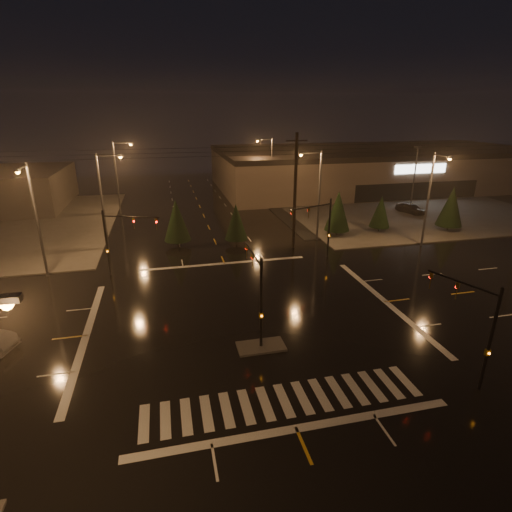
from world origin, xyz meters
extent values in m
plane|color=black|center=(0.00, 0.00, 0.00)|extent=(140.00, 140.00, 0.00)
cube|color=#413E3A|center=(30.00, 30.00, 0.06)|extent=(36.00, 36.00, 0.12)
cube|color=#413E3A|center=(0.00, -4.00, 0.07)|extent=(3.00, 1.60, 0.15)
cube|color=beige|center=(0.00, -9.00, 0.01)|extent=(15.00, 2.60, 0.01)
cube|color=beige|center=(0.00, -11.00, 0.01)|extent=(16.00, 0.50, 0.01)
cube|color=beige|center=(0.00, 11.00, 0.01)|extent=(16.00, 0.50, 0.01)
cube|color=black|center=(35.00, 28.00, 0.04)|extent=(50.00, 24.00, 0.08)
cube|color=brown|center=(35.00, 46.00, 3.50)|extent=(60.00, 28.00, 7.00)
cube|color=black|center=(35.00, 46.00, 6.80)|extent=(60.20, 28.20, 0.80)
cube|color=white|center=(35.00, 31.90, 5.20)|extent=(9.00, 0.20, 1.40)
cube|color=black|center=(35.00, 31.95, 1.60)|extent=(22.00, 0.15, 2.80)
cylinder|color=black|center=(0.00, -4.00, 3.00)|extent=(0.18, 0.18, 6.00)
cylinder|color=black|center=(0.00, -1.75, 5.50)|extent=(0.12, 4.50, 0.12)
imported|color=#594707|center=(0.00, 0.27, 5.45)|extent=(0.16, 0.20, 1.00)
cube|color=#594707|center=(0.00, -4.00, 2.30)|extent=(0.25, 0.18, 0.35)
cylinder|color=black|center=(10.50, 10.50, 3.00)|extent=(0.18, 0.18, 6.00)
cylinder|color=black|center=(8.15, 9.64, 5.50)|extent=(4.74, 1.82, 0.12)
imported|color=#594707|center=(6.04, 8.88, 5.45)|extent=(0.24, 0.22, 1.00)
cube|color=#594707|center=(10.50, 10.50, 2.30)|extent=(0.25, 0.18, 0.35)
cylinder|color=black|center=(-10.50, 10.50, 3.00)|extent=(0.18, 0.18, 6.00)
cylinder|color=black|center=(-8.15, 9.64, 5.50)|extent=(4.74, 1.82, 0.12)
imported|color=#594707|center=(-6.04, 8.88, 5.45)|extent=(0.24, 0.22, 1.00)
cube|color=#594707|center=(-10.50, 10.50, 2.30)|extent=(0.25, 0.18, 0.35)
cylinder|color=black|center=(10.50, -10.50, 3.00)|extent=(0.18, 0.18, 6.00)
cylinder|color=black|center=(9.82, -8.62, 5.50)|extent=(1.48, 3.80, 0.12)
imported|color=#594707|center=(9.20, -6.93, 5.45)|extent=(0.22, 0.24, 1.00)
cube|color=#594707|center=(10.50, -10.50, 2.30)|extent=(0.25, 0.18, 0.35)
cube|color=#38383A|center=(-9.20, -15.00, 9.75)|extent=(0.70, 0.30, 0.18)
sphere|color=orange|center=(-9.20, -15.00, 9.62)|extent=(0.32, 0.32, 0.32)
cylinder|color=#38383A|center=(-11.50, 18.00, 5.00)|extent=(0.24, 0.24, 10.00)
cylinder|color=#38383A|center=(-10.30, 18.00, 9.80)|extent=(2.40, 0.14, 0.14)
cube|color=#38383A|center=(-9.20, 18.00, 9.75)|extent=(0.70, 0.30, 0.18)
sphere|color=orange|center=(-9.20, 18.00, 9.62)|extent=(0.32, 0.32, 0.32)
cylinder|color=#38383A|center=(-11.50, 34.00, 5.00)|extent=(0.24, 0.24, 10.00)
cylinder|color=#38383A|center=(-10.30, 34.00, 9.80)|extent=(2.40, 0.14, 0.14)
cube|color=#38383A|center=(-9.20, 34.00, 9.75)|extent=(0.70, 0.30, 0.18)
sphere|color=orange|center=(-9.20, 34.00, 9.62)|extent=(0.32, 0.32, 0.32)
cylinder|color=#38383A|center=(11.50, 16.00, 5.00)|extent=(0.24, 0.24, 10.00)
cylinder|color=#38383A|center=(10.30, 16.00, 9.80)|extent=(2.40, 0.14, 0.14)
cube|color=#38383A|center=(9.20, 16.00, 9.75)|extent=(0.70, 0.30, 0.18)
sphere|color=orange|center=(9.20, 16.00, 9.62)|extent=(0.32, 0.32, 0.32)
cylinder|color=#38383A|center=(11.50, 36.00, 5.00)|extent=(0.24, 0.24, 10.00)
cylinder|color=#38383A|center=(10.30, 36.00, 9.80)|extent=(2.40, 0.14, 0.14)
cube|color=#38383A|center=(9.20, 36.00, 9.75)|extent=(0.70, 0.30, 0.18)
sphere|color=orange|center=(9.20, 36.00, 9.62)|extent=(0.32, 0.32, 0.32)
cylinder|color=#38383A|center=(-16.00, 11.50, 5.00)|extent=(0.24, 0.24, 10.00)
cylinder|color=#38383A|center=(-16.00, 10.30, 9.80)|extent=(0.14, 2.40, 0.14)
cube|color=#38383A|center=(-16.00, 9.20, 9.75)|extent=(0.30, 0.70, 0.18)
sphere|color=orange|center=(-16.00, 9.20, 9.62)|extent=(0.32, 0.32, 0.32)
cylinder|color=#38383A|center=(22.00, 11.50, 5.00)|extent=(0.24, 0.24, 10.00)
cylinder|color=#38383A|center=(22.00, 10.30, 9.80)|extent=(0.14, 2.40, 0.14)
cube|color=#38383A|center=(22.00, 9.20, 9.75)|extent=(0.30, 0.70, 0.18)
sphere|color=orange|center=(22.00, 9.20, 9.62)|extent=(0.32, 0.32, 0.32)
cylinder|color=black|center=(8.00, 14.00, 6.00)|extent=(0.32, 0.32, 12.00)
cube|color=black|center=(8.00, 14.00, 11.20)|extent=(2.20, 0.12, 0.12)
cylinder|color=black|center=(14.41, 17.14, 0.35)|extent=(0.18, 0.18, 0.70)
cone|color=black|center=(14.41, 17.14, 3.00)|extent=(2.95, 2.95, 4.60)
cylinder|color=black|center=(20.00, 17.22, 0.35)|extent=(0.18, 0.18, 0.70)
cone|color=black|center=(20.00, 17.22, 2.60)|extent=(2.44, 2.44, 3.81)
cylinder|color=black|center=(28.60, 15.84, 0.35)|extent=(0.18, 0.18, 0.70)
cone|color=black|center=(28.60, 15.84, 3.09)|extent=(3.06, 3.06, 4.78)
cylinder|color=black|center=(-4.14, 17.37, 0.35)|extent=(0.18, 0.18, 0.70)
cone|color=black|center=(-4.14, 17.37, 2.95)|extent=(2.87, 2.87, 4.49)
cylinder|color=black|center=(2.16, 16.32, 0.35)|extent=(0.18, 0.18, 0.70)
cone|color=black|center=(2.16, 16.32, 2.66)|extent=(2.51, 2.51, 3.92)
imported|color=black|center=(29.15, 24.64, 0.77)|extent=(3.02, 4.83, 1.53)
camera|label=1|loc=(-5.19, -24.99, 14.13)|focal=28.00mm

